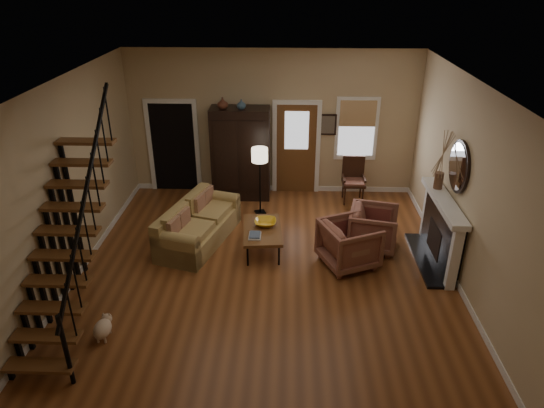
{
  "coord_description": "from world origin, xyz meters",
  "views": [
    {
      "loc": [
        0.37,
        -7.11,
        4.86
      ],
      "look_at": [
        0.1,
        0.4,
        1.15
      ],
      "focal_mm": 32.0,
      "sensor_mm": 36.0,
      "label": 1
    }
  ],
  "objects_px": {
    "side_chair": "(354,181)",
    "sofa": "(199,224)",
    "armoire": "(241,154)",
    "armchair_right": "(373,228)",
    "armchair_left": "(349,244)",
    "floor_lamp": "(260,182)",
    "coffee_table": "(262,239)"
  },
  "relations": [
    {
      "from": "side_chair",
      "to": "sofa",
      "type": "bearing_deg",
      "value": -149.04
    },
    {
      "from": "armoire",
      "to": "armchair_right",
      "type": "xyz_separation_m",
      "value": [
        2.7,
        -2.21,
        -0.65
      ]
    },
    {
      "from": "armchair_left",
      "to": "floor_lamp",
      "type": "xyz_separation_m",
      "value": [
        -1.7,
        1.94,
        0.33
      ]
    },
    {
      "from": "armoire",
      "to": "side_chair",
      "type": "xyz_separation_m",
      "value": [
        2.55,
        -0.2,
        -0.54
      ]
    },
    {
      "from": "sofa",
      "to": "armchair_right",
      "type": "xyz_separation_m",
      "value": [
        3.33,
        -0.1,
        0.02
      ]
    },
    {
      "from": "armoire",
      "to": "floor_lamp",
      "type": "xyz_separation_m",
      "value": [
        0.48,
        -0.88,
        -0.3
      ]
    },
    {
      "from": "coffee_table",
      "to": "sofa",
      "type": "bearing_deg",
      "value": 166.96
    },
    {
      "from": "armchair_right",
      "to": "floor_lamp",
      "type": "height_order",
      "value": "floor_lamp"
    },
    {
      "from": "armoire",
      "to": "armchair_right",
      "type": "height_order",
      "value": "armoire"
    },
    {
      "from": "sofa",
      "to": "armchair_left",
      "type": "height_order",
      "value": "armchair_left"
    },
    {
      "from": "coffee_table",
      "to": "floor_lamp",
      "type": "relative_size",
      "value": 0.8
    },
    {
      "from": "armchair_right",
      "to": "floor_lamp",
      "type": "xyz_separation_m",
      "value": [
        -2.22,
        1.33,
        0.34
      ]
    },
    {
      "from": "coffee_table",
      "to": "armchair_right",
      "type": "xyz_separation_m",
      "value": [
        2.09,
        0.19,
        0.17
      ]
    },
    {
      "from": "armoire",
      "to": "armchair_left",
      "type": "height_order",
      "value": "armoire"
    },
    {
      "from": "sofa",
      "to": "side_chair",
      "type": "relative_size",
      "value": 2.02
    },
    {
      "from": "armoire",
      "to": "side_chair",
      "type": "height_order",
      "value": "armoire"
    },
    {
      "from": "armoire",
      "to": "sofa",
      "type": "bearing_deg",
      "value": -106.76
    },
    {
      "from": "armoire",
      "to": "sofa",
      "type": "relative_size",
      "value": 1.02
    },
    {
      "from": "floor_lamp",
      "to": "armoire",
      "type": "bearing_deg",
      "value": 118.58
    },
    {
      "from": "armchair_left",
      "to": "floor_lamp",
      "type": "distance_m",
      "value": 2.6
    },
    {
      "from": "armoire",
      "to": "coffee_table",
      "type": "height_order",
      "value": "armoire"
    },
    {
      "from": "floor_lamp",
      "to": "armchair_right",
      "type": "bearing_deg",
      "value": -30.97
    },
    {
      "from": "coffee_table",
      "to": "floor_lamp",
      "type": "bearing_deg",
      "value": 94.87
    },
    {
      "from": "armoire",
      "to": "armchair_left",
      "type": "distance_m",
      "value": 3.62
    },
    {
      "from": "coffee_table",
      "to": "armchair_left",
      "type": "height_order",
      "value": "armchair_left"
    },
    {
      "from": "armoire",
      "to": "side_chair",
      "type": "bearing_deg",
      "value": -4.48
    },
    {
      "from": "armoire",
      "to": "sofa",
      "type": "distance_m",
      "value": 2.3
    },
    {
      "from": "armoire",
      "to": "armchair_right",
      "type": "relative_size",
      "value": 2.36
    },
    {
      "from": "floor_lamp",
      "to": "sofa",
      "type": "bearing_deg",
      "value": -132.09
    },
    {
      "from": "armchair_right",
      "to": "side_chair",
      "type": "bearing_deg",
      "value": 16.7
    },
    {
      "from": "armchair_left",
      "to": "armchair_right",
      "type": "bearing_deg",
      "value": -64.02
    },
    {
      "from": "armchair_right",
      "to": "side_chair",
      "type": "distance_m",
      "value": 2.02
    }
  ]
}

